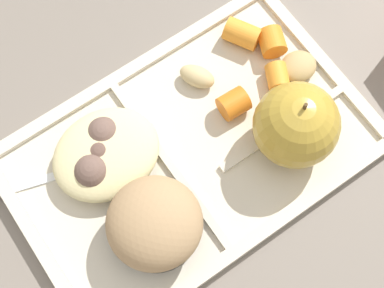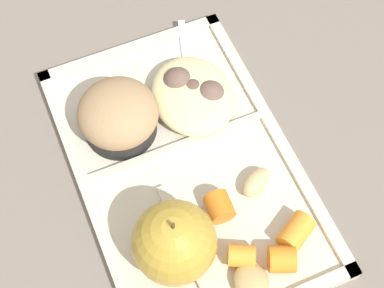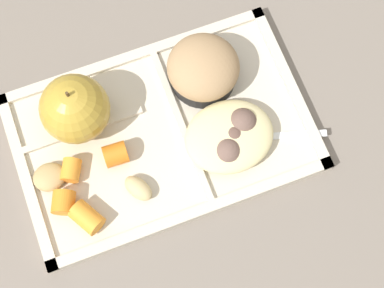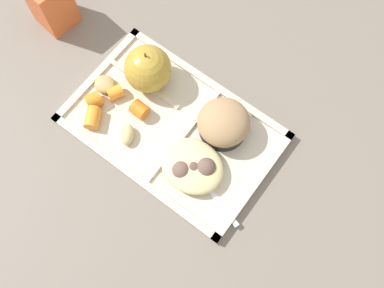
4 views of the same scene
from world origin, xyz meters
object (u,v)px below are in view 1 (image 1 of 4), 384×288
Objects in this scene: green_apple at (296,125)px; plastic_fork at (74,171)px; lunch_tray at (190,151)px; bran_muffin at (155,224)px.

green_apple reaches higher than plastic_fork.
lunch_tray is at bearing -28.74° from green_apple.
lunch_tray is at bearing 155.95° from plastic_fork.
bran_muffin reaches higher than plastic_fork.
lunch_tray is 0.10m from bran_muffin.
green_apple is at bearing 153.80° from plastic_fork.
bran_muffin is 0.62× the size of plastic_fork.
plastic_fork is (0.11, -0.05, 0.01)m from lunch_tray.
bran_muffin reaches higher than lunch_tray.
lunch_tray is 0.12m from plastic_fork.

